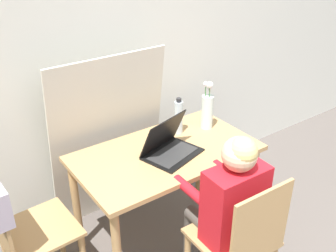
{
  "coord_description": "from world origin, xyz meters",
  "views": [
    {
      "loc": [
        -1.2,
        -0.1,
        2.01
      ],
      "look_at": [
        0.01,
        1.6,
        0.9
      ],
      "focal_mm": 42.0,
      "sensor_mm": 36.0,
      "label": 1
    }
  ],
  "objects_px": {
    "person_seated": "(229,199)",
    "laptop": "(169,146)",
    "chair_spare": "(13,217)",
    "water_bottle": "(179,117)",
    "flower_vase": "(207,109)",
    "chair_occupied": "(240,242)"
  },
  "relations": [
    {
      "from": "chair_occupied",
      "to": "person_seated",
      "type": "xyz_separation_m",
      "value": [
        0.0,
        0.11,
        0.22
      ]
    },
    {
      "from": "chair_occupied",
      "to": "flower_vase",
      "type": "height_order",
      "value": "flower_vase"
    },
    {
      "from": "laptop",
      "to": "water_bottle",
      "type": "height_order",
      "value": "water_bottle"
    },
    {
      "from": "chair_spare",
      "to": "water_bottle",
      "type": "height_order",
      "value": "water_bottle"
    },
    {
      "from": "flower_vase",
      "to": "water_bottle",
      "type": "distance_m",
      "value": 0.21
    },
    {
      "from": "person_seated",
      "to": "laptop",
      "type": "distance_m",
      "value": 0.52
    },
    {
      "from": "chair_spare",
      "to": "person_seated",
      "type": "relative_size",
      "value": 0.82
    },
    {
      "from": "chair_occupied",
      "to": "laptop",
      "type": "xyz_separation_m",
      "value": [
        -0.02,
        0.62,
        0.31
      ]
    },
    {
      "from": "laptop",
      "to": "flower_vase",
      "type": "bearing_deg",
      "value": 0.93
    },
    {
      "from": "chair_occupied",
      "to": "water_bottle",
      "type": "distance_m",
      "value": 0.91
    },
    {
      "from": "person_seated",
      "to": "flower_vase",
      "type": "relative_size",
      "value": 3.15
    },
    {
      "from": "chair_spare",
      "to": "flower_vase",
      "type": "relative_size",
      "value": 2.58
    },
    {
      "from": "laptop",
      "to": "chair_spare",
      "type": "bearing_deg",
      "value": 157.47
    },
    {
      "from": "laptop",
      "to": "person_seated",
      "type": "bearing_deg",
      "value": -102.73
    },
    {
      "from": "chair_occupied",
      "to": "water_bottle",
      "type": "xyz_separation_m",
      "value": [
        0.18,
        0.8,
        0.37
      ]
    },
    {
      "from": "chair_spare",
      "to": "chair_occupied",
      "type": "bearing_deg",
      "value": -129.88
    },
    {
      "from": "person_seated",
      "to": "water_bottle",
      "type": "xyz_separation_m",
      "value": [
        0.18,
        0.69,
        0.16
      ]
    },
    {
      "from": "chair_occupied",
      "to": "flower_vase",
      "type": "relative_size",
      "value": 2.55
    },
    {
      "from": "water_bottle",
      "to": "laptop",
      "type": "bearing_deg",
      "value": -139.29
    },
    {
      "from": "person_seated",
      "to": "laptop",
      "type": "bearing_deg",
      "value": -85.22
    },
    {
      "from": "chair_occupied",
      "to": "flower_vase",
      "type": "bearing_deg",
      "value": -115.67
    },
    {
      "from": "chair_spare",
      "to": "laptop",
      "type": "xyz_separation_m",
      "value": [
        0.94,
        -0.11,
        0.17
      ]
    }
  ]
}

